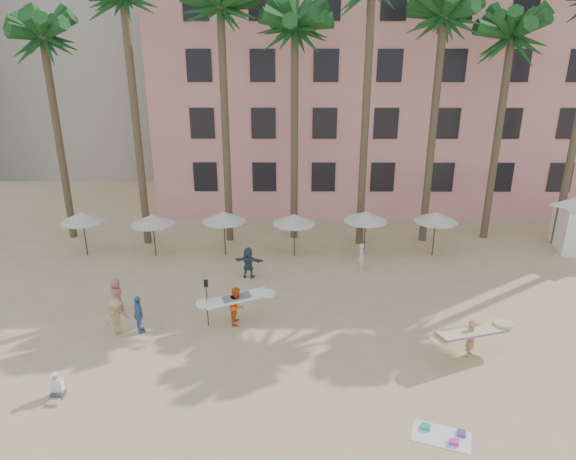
# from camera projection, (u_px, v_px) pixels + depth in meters

# --- Properties ---
(ground) EXTENTS (120.00, 120.00, 0.00)m
(ground) POSITION_uv_depth(u_px,v_px,m) (325.00, 396.00, 17.98)
(ground) COLOR #D1B789
(ground) RESTS_ON ground
(pink_hotel) EXTENTS (35.00, 14.00, 16.00)m
(pink_hotel) POSITION_uv_depth(u_px,v_px,m) (397.00, 91.00, 39.51)
(pink_hotel) COLOR #FCA999
(pink_hotel) RESTS_ON ground
(palm_row) EXTENTS (44.40, 5.40, 16.30)m
(palm_row) POSITION_uv_depth(u_px,v_px,m) (323.00, 15.00, 27.50)
(palm_row) COLOR brown
(palm_row) RESTS_ON ground
(umbrella_row) EXTENTS (22.50, 2.70, 2.73)m
(umbrella_row) POSITION_uv_depth(u_px,v_px,m) (259.00, 217.00, 28.89)
(umbrella_row) COLOR #332B23
(umbrella_row) RESTS_ON ground
(beach_towel) EXTENTS (2.03, 1.54, 0.14)m
(beach_towel) POSITION_uv_depth(u_px,v_px,m) (443.00, 435.00, 16.17)
(beach_towel) COLOR white
(beach_towel) RESTS_ON ground
(carrier_yellow) EXTENTS (3.15, 1.90, 1.57)m
(carrier_yellow) POSITION_uv_depth(u_px,v_px,m) (472.00, 335.00, 20.00)
(carrier_yellow) COLOR tan
(carrier_yellow) RESTS_ON ground
(carrier_white) EXTENTS (2.88, 1.65, 1.71)m
(carrier_white) POSITION_uv_depth(u_px,v_px,m) (237.00, 304.00, 22.37)
(carrier_white) COLOR #F65C19
(carrier_white) RESTS_ON ground
(beachgoers) EXTENTS (12.38, 7.39, 1.69)m
(beachgoers) POSITION_uv_depth(u_px,v_px,m) (188.00, 289.00, 23.91)
(beachgoers) COLOR #354C5E
(beachgoers) RESTS_ON ground
(paddle) EXTENTS (0.18, 0.04, 2.23)m
(paddle) POSITION_uv_depth(u_px,v_px,m) (207.00, 297.00, 21.96)
(paddle) COLOR black
(paddle) RESTS_ON ground
(seated_man) EXTENTS (0.41, 0.72, 0.93)m
(seated_man) POSITION_uv_depth(u_px,v_px,m) (57.00, 389.00, 17.83)
(seated_man) COLOR #3F3F4C
(seated_man) RESTS_ON ground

